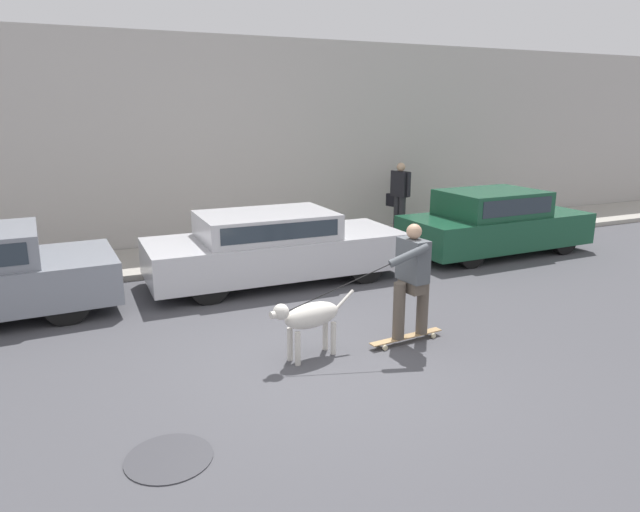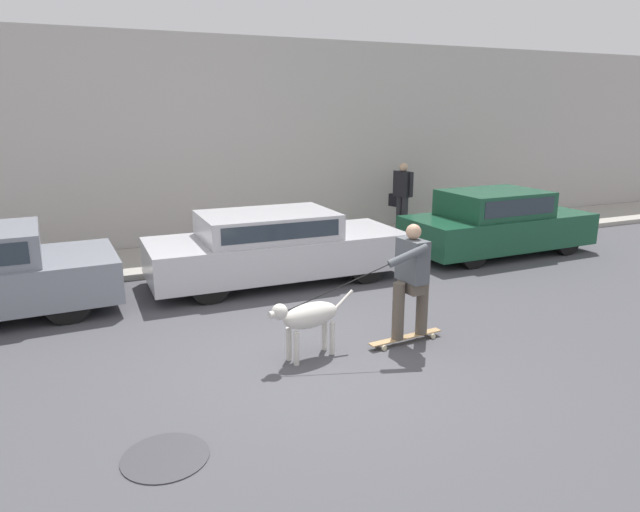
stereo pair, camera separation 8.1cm
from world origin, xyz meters
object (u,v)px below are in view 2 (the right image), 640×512
at_px(parked_car_1, 275,247).
at_px(pedestrian_with_bag, 402,194).
at_px(dog, 308,317).
at_px(parked_car_2, 497,224).
at_px(skateboarder, 411,277).

xyz_separation_m(parked_car_1, pedestrian_with_bag, (4.14, 2.45, 0.39)).
distance_m(dog, pedestrian_with_bag, 7.53).
distance_m(parked_car_2, skateboarder, 5.46).
relative_size(parked_car_1, parked_car_2, 1.12).
height_order(parked_car_1, parked_car_2, parked_car_2).
relative_size(parked_car_1, skateboarder, 1.95).
height_order(parked_car_1, skateboarder, skateboarder).
distance_m(dog, skateboarder, 1.46).
height_order(dog, pedestrian_with_bag, pedestrian_with_bag).
height_order(parked_car_2, dog, parked_car_2).
relative_size(parked_car_2, pedestrian_with_bag, 2.48).
height_order(dog, skateboarder, skateboarder).
bearing_deg(dog, skateboarder, 164.89).
relative_size(parked_car_2, dog, 3.29).
bearing_deg(parked_car_1, skateboarder, -77.98).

